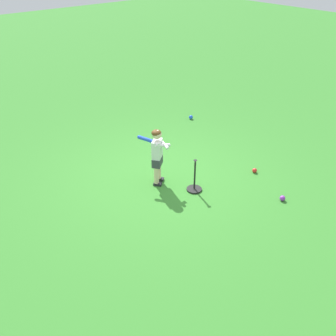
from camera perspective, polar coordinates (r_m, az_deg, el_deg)
The scene contains 6 objects.
ground_plane at distance 7.64m, azimuth -1.00°, elevation -0.97°, with size 40.00×40.00×0.00m, color #38842D.
child_batter at distance 7.07m, azimuth -1.60°, elevation 2.35°, with size 0.38×0.58×1.08m.
play_ball_behind_batter at distance 7.17m, azimuth 16.19°, elevation -4.21°, with size 0.10×0.10×0.10m, color purple.
play_ball_center_lawn at distance 7.86m, azimuth 12.39°, elevation -0.35°, with size 0.09×0.09×0.09m, color red.
play_ball_far_right at distance 10.03m, azimuth 3.32°, elevation 7.34°, with size 0.10×0.10×0.10m, color blue.
batting_tee at distance 7.14m, azimuth 3.83°, elevation -2.48°, with size 0.28×0.28×0.62m.
Camera 1 is at (4.11, 5.05, 3.99)m, focal length 42.23 mm.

